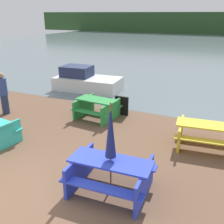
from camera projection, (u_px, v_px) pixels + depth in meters
ground_plane at (21, 197)px, 5.76m from camera, size 60.00×60.00×0.00m
water at (205, 46)px, 32.07m from camera, size 60.00×50.00×0.00m
far_treeline at (220, 23)px, 48.24m from camera, size 80.00×1.60×4.00m
picnic_table_blue at (111, 172)px, 5.83m from camera, size 1.92×1.50×0.77m
picnic_table_yellow at (208, 133)px, 7.78m from camera, size 2.01×1.59×0.73m
picnic_table_green at (97, 107)px, 9.96m from camera, size 1.61×1.49×0.76m
umbrella_navy at (111, 131)px, 5.47m from camera, size 0.24×0.24×2.11m
boat at (86, 81)px, 13.69m from camera, size 3.53×1.92×1.22m
person at (4, 94)px, 10.28m from camera, size 0.33×0.33×1.66m
signboard at (122, 106)px, 10.32m from camera, size 0.55×0.08×0.75m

